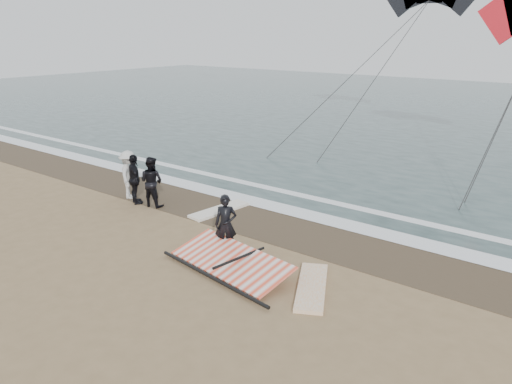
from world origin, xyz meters
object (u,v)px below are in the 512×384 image
at_px(man_main, 226,224).
at_px(board_cream, 220,210).
at_px(sail_rig, 232,261).
at_px(board_white, 312,287).

height_order(man_main, board_cream, man_main).
bearing_deg(sail_rig, board_cream, 135.92).
relative_size(man_main, sail_rig, 0.42).
bearing_deg(board_white, sail_rig, 160.47).
relative_size(board_cream, sail_rig, 0.58).
bearing_deg(board_cream, sail_rig, -37.34).
xyz_separation_m(board_white, sail_rig, (-2.33, -0.32, 0.14)).
relative_size(board_white, board_cream, 1.02).
height_order(man_main, sail_rig, man_main).
bearing_deg(board_white, man_main, 146.52).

